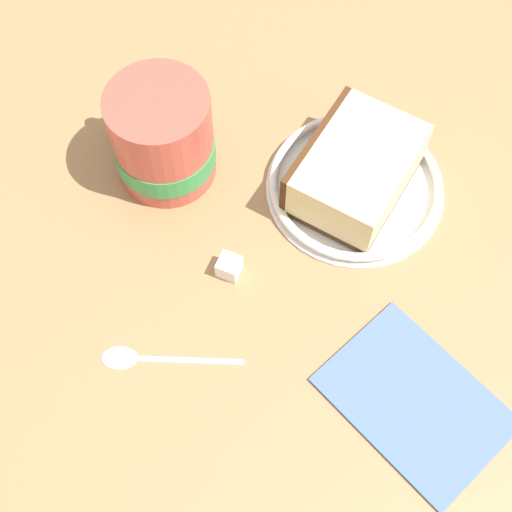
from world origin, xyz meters
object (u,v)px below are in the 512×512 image
Objects in this scene: small_plate at (355,186)px; tea_mug at (162,137)px; sugar_cube at (229,267)px; teaspoon at (141,357)px; folded_napkin at (415,401)px; cake_slice at (356,169)px.

small_plate is 1.41× the size of tea_mug.
teaspoon is at bearing -14.56° from sugar_cube.
sugar_cube reaches higher than folded_napkin.
teaspoon is at bearing -20.80° from cake_slice.
sugar_cube is (-3.41, -18.27, 0.62)cm from folded_napkin.
tea_mug is 12.76cm from sugar_cube.
folded_napkin is 7.53× the size of sugar_cube.
sugar_cube is at bearing -26.56° from small_plate.
teaspoon is (16.98, 7.51, -4.20)cm from tea_mug.
cake_slice reaches higher than sugar_cube.
tea_mug reaches higher than small_plate.
tea_mug is at bearing -71.15° from small_plate.
sugar_cube is at bearing 165.44° from teaspoon.
folded_napkin is at bearing 107.86° from teaspoon.
cake_slice is at bearing 154.46° from sugar_cube.
teaspoon is (22.56, -8.84, -0.35)cm from small_plate.
folded_napkin is at bearing 70.17° from tea_mug.
small_plate reaches higher than teaspoon.
tea_mug is 19.04cm from teaspoon.
tea_mug is at bearing -70.81° from cake_slice.
small_plate is 2.42cm from cake_slice.
tea_mug is 0.83× the size of folded_napkin.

